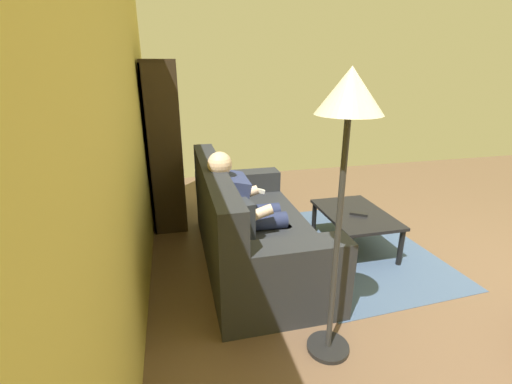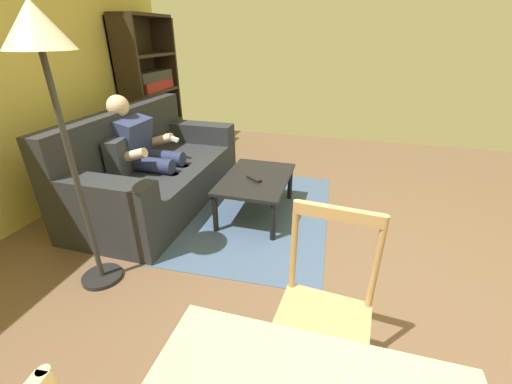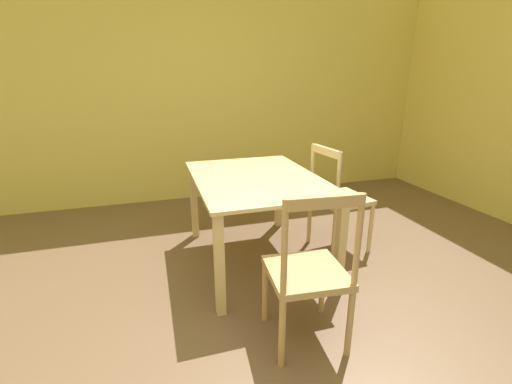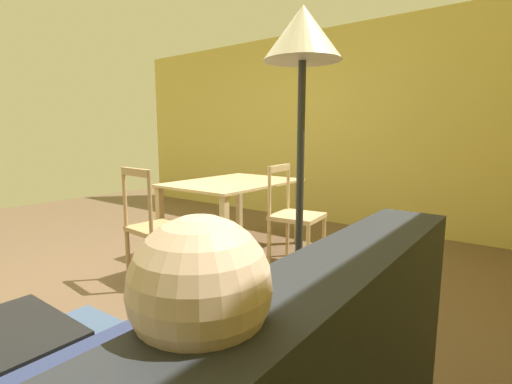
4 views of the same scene
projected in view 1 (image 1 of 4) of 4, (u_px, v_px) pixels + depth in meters
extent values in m
cube|color=#DBC660|center=(96.00, 181.00, 1.59)|extent=(6.26, 0.12, 2.58)
cube|color=#282B30|center=(256.00, 241.00, 3.36)|extent=(2.02, 0.96, 0.40)
cube|color=#282B30|center=(215.00, 198.00, 3.11)|extent=(2.01, 0.21, 0.55)
cube|color=#282B30|center=(286.00, 259.00, 2.44)|extent=(0.24, 0.96, 0.23)
cube|color=#282B30|center=(238.00, 182.00, 4.06)|extent=(0.24, 0.96, 0.23)
cube|color=#2D3139|center=(238.00, 218.00, 2.94)|extent=(0.42, 0.22, 0.36)
cube|color=navy|center=(230.00, 202.00, 3.11)|extent=(0.40, 0.32, 0.53)
sphere|color=beige|center=(220.00, 164.00, 2.97)|extent=(0.21, 0.21, 0.21)
cylinder|color=navy|center=(263.00, 222.00, 3.13)|extent=(0.15, 0.44, 0.15)
cylinder|color=beige|center=(285.00, 246.00, 3.27)|extent=(0.11, 0.11, 0.40)
cube|color=black|center=(293.00, 260.00, 3.34)|extent=(0.10, 0.24, 0.08)
cylinder|color=navy|center=(257.00, 212.00, 3.33)|extent=(0.15, 0.44, 0.15)
cylinder|color=beige|center=(278.00, 236.00, 3.47)|extent=(0.11, 0.11, 0.40)
cube|color=black|center=(285.00, 249.00, 3.54)|extent=(0.10, 0.24, 0.08)
cylinder|color=beige|center=(253.00, 216.00, 2.93)|extent=(0.09, 0.35, 0.19)
cylinder|color=beige|center=(241.00, 196.00, 3.39)|extent=(0.09, 0.35, 0.19)
cube|color=white|center=(257.00, 190.00, 3.41)|extent=(0.04, 0.15, 0.08)
cube|color=black|center=(355.00, 214.00, 3.53)|extent=(0.90, 0.61, 0.03)
cylinder|color=black|center=(401.00, 248.00, 3.28)|extent=(0.05, 0.05, 0.36)
cylinder|color=black|center=(357.00, 214.00, 4.03)|extent=(0.05, 0.05, 0.36)
cylinder|color=black|center=(349.00, 254.00, 3.17)|extent=(0.05, 0.05, 0.36)
cylinder|color=black|center=(314.00, 218.00, 3.91)|extent=(0.05, 0.05, 0.36)
cube|color=black|center=(359.00, 214.00, 3.46)|extent=(0.14, 0.17, 0.02)
cube|color=#2D2319|center=(165.00, 155.00, 3.68)|extent=(0.04, 0.36, 1.81)
cube|color=#2D2319|center=(165.00, 138.00, 4.50)|extent=(0.04, 0.36, 1.81)
cube|color=#2D2319|center=(150.00, 146.00, 4.05)|extent=(0.93, 0.02, 1.81)
cube|color=#2D2319|center=(171.00, 215.00, 4.39)|extent=(0.86, 0.36, 0.04)
cube|color=#2D2319|center=(168.00, 181.00, 4.24)|extent=(0.86, 0.36, 0.04)
cube|color=#2D2319|center=(165.00, 144.00, 4.08)|extent=(0.86, 0.36, 0.04)
cube|color=#2D2319|center=(161.00, 104.00, 3.93)|extent=(0.86, 0.36, 0.04)
cube|color=#2D2319|center=(158.00, 61.00, 3.77)|extent=(0.86, 0.36, 0.04)
cube|color=#333338|center=(172.00, 209.00, 4.40)|extent=(0.70, 0.29, 0.12)
cube|color=#333338|center=(172.00, 202.00, 4.29)|extent=(0.71, 0.32, 0.12)
cube|color=#333338|center=(169.00, 176.00, 4.18)|extent=(0.71, 0.30, 0.12)
cube|color=#2D5193|center=(169.00, 165.00, 4.19)|extent=(0.70, 0.29, 0.12)
cube|color=maroon|center=(166.00, 137.00, 4.06)|extent=(0.71, 0.31, 0.12)
cube|color=#333338|center=(165.00, 127.00, 3.99)|extent=(0.70, 0.29, 0.12)
cube|color=#3D5170|center=(352.00, 247.00, 3.66)|extent=(2.06, 1.49, 0.01)
cylinder|color=black|center=(328.00, 347.00, 2.34)|extent=(0.28, 0.28, 0.03)
cylinder|color=#333333|center=(337.00, 246.00, 2.09)|extent=(0.04, 0.04, 1.54)
cone|color=beige|center=(350.00, 91.00, 1.78)|extent=(0.36, 0.36, 0.24)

